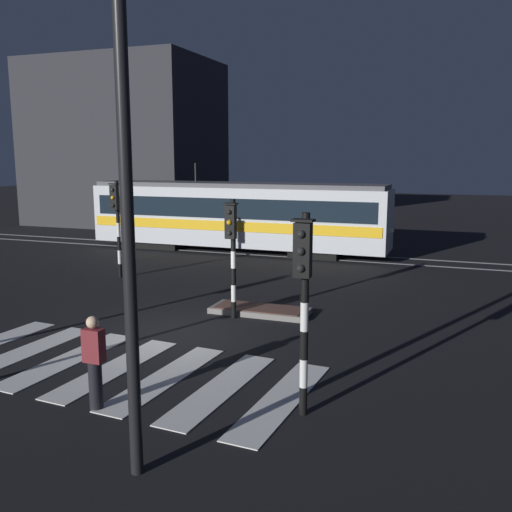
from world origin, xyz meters
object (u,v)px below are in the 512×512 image
object	(u,v)px
traffic_light_corner_near_right	(304,285)
traffic_light_median_centre	(232,241)
traffic_light_corner_far_left	(117,214)
pedestrian_waiting_at_kerb	(94,362)
street_lamp_near_kerb	(113,153)
tram	(237,215)

from	to	relation	value
traffic_light_corner_near_right	traffic_light_median_centre	world-z (taller)	traffic_light_corner_near_right
traffic_light_corner_far_left	pedestrian_waiting_at_kerb	xyz separation A→B (m)	(5.97, -9.63, -1.49)
traffic_light_corner_far_left	street_lamp_near_kerb	world-z (taller)	street_lamp_near_kerb
tram	pedestrian_waiting_at_kerb	size ratio (longest dim) A/B	8.42
traffic_light_corner_far_left	pedestrian_waiting_at_kerb	world-z (taller)	traffic_light_corner_far_left
traffic_light_corner_far_left	street_lamp_near_kerb	bearing A→B (deg)	-55.76
traffic_light_corner_near_right	traffic_light_median_centre	size ratio (longest dim) A/B	1.07
traffic_light_corner_near_right	tram	size ratio (longest dim) A/B	0.25
traffic_light_corner_far_left	tram	distance (m)	7.37
traffic_light_corner_near_right	tram	bearing A→B (deg)	115.88
traffic_light_corner_near_right	tram	world-z (taller)	tram
traffic_light_corner_near_right	pedestrian_waiting_at_kerb	size ratio (longest dim) A/B	2.06
traffic_light_corner_far_left	traffic_light_median_centre	bearing A→B (deg)	-30.24
traffic_light_median_centre	street_lamp_near_kerb	xyz separation A→B (m)	(1.72, -7.89, 2.29)
street_lamp_near_kerb	tram	distance (m)	19.64
traffic_light_corner_near_right	street_lamp_near_kerb	world-z (taller)	street_lamp_near_kerb
traffic_light_corner_near_right	traffic_light_corner_far_left	bearing A→B (deg)	137.64
traffic_light_median_centre	tram	distance (m)	11.44
traffic_light_median_centre	street_lamp_near_kerb	world-z (taller)	street_lamp_near_kerb
traffic_light_corner_near_right	pedestrian_waiting_at_kerb	distance (m)	3.92
traffic_light_corner_near_right	traffic_light_median_centre	xyz separation A→B (m)	(-3.44, 5.12, -0.15)
traffic_light_corner_near_right	traffic_light_corner_far_left	world-z (taller)	traffic_light_corner_far_left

